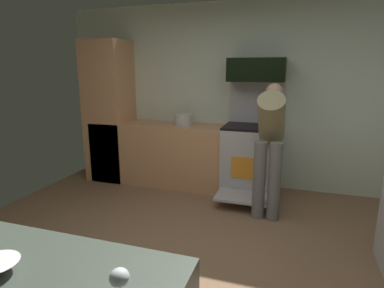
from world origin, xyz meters
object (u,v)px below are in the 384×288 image
(microwave, at_px, (257,70))
(wine_glass_near, at_px, (119,279))
(person_cook, at_px, (270,139))
(oven_range, at_px, (252,157))
(stock_pot, at_px, (184,120))

(microwave, height_order, wine_glass_near, microwave)
(person_cook, distance_m, wine_glass_near, 2.83)
(oven_range, distance_m, wine_glass_near, 3.45)
(wine_glass_near, bearing_deg, oven_range, 89.68)
(microwave, xyz_separation_m, wine_glass_near, (-0.02, -3.51, -0.68))
(oven_range, relative_size, stock_pot, 5.73)
(person_cook, xyz_separation_m, wine_glass_near, (-0.28, -2.82, 0.09))
(oven_range, distance_m, microwave, 1.17)
(oven_range, bearing_deg, person_cook, -66.03)
(oven_range, bearing_deg, wine_glass_near, -90.32)
(microwave, distance_m, stock_pot, 1.21)
(microwave, height_order, stock_pot, microwave)
(wine_glass_near, bearing_deg, person_cook, 84.26)
(oven_range, relative_size, wine_glass_near, 10.91)
(wine_glass_near, relative_size, stock_pot, 0.53)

